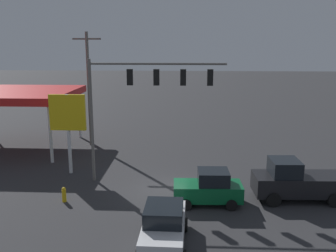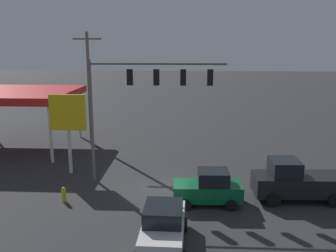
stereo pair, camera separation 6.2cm
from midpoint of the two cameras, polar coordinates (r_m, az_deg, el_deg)
The scene contains 9 objects.
ground_plane at distance 23.44m, azimuth -0.33°, elevation -9.72°, with size 200.00×200.00×0.00m, color #2D2D30.
traffic_signal_assembly at distance 23.50m, azimuth -3.94°, elevation 5.61°, with size 8.59×0.43×7.93m.
utility_pole at distance 33.08m, azimuth -12.03°, elevation 5.87°, with size 2.40×0.26×9.81m.
gas_station_canopy at distance 34.10m, azimuth -22.47°, elevation 4.44°, with size 9.94×8.91×4.98m.
price_sign at distance 26.22m, azimuth -15.10°, elevation 1.43°, with size 2.46×0.27×5.51m.
hatchback_crossing at distance 21.34m, azimuth 6.18°, elevation -9.37°, with size 3.85×2.06×1.97m.
pickup_parked at distance 22.93m, azimuth 18.92°, elevation -7.98°, with size 5.27×2.42×2.40m.
sedan_far at distance 17.15m, azimuth -0.74°, elevation -15.02°, with size 2.12×4.43×1.93m.
fire_hydrant at distance 22.47m, azimuth -15.64°, elevation -10.02°, with size 0.24×0.24×0.88m.
Camera 1 is at (-1.23, 21.65, 8.90)m, focal length 40.00 mm.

